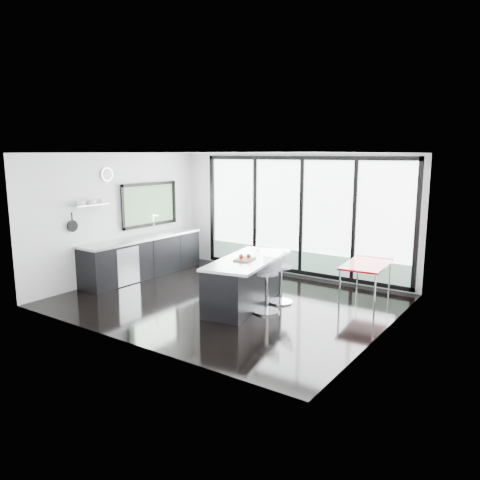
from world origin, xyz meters
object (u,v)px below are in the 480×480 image
Objects in this scene: island at (244,281)px; bar_stool_near at (267,292)px; red_table at (366,281)px; bar_stool_far at (281,284)px.

bar_stool_near is at bearing -13.50° from island.
red_table is at bearing 58.63° from bar_stool_near.
bar_stool_near is (0.57, -0.14, -0.08)m from island.
bar_stool_near is 0.63m from bar_stool_far.
island is at bearing -136.23° from red_table.
island is 2.40m from red_table.
bar_stool_near reaches higher than red_table.
bar_stool_far is (0.50, 0.49, -0.09)m from island.
island is 3.07× the size of bar_stool_near.
bar_stool_far is 1.69m from red_table.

